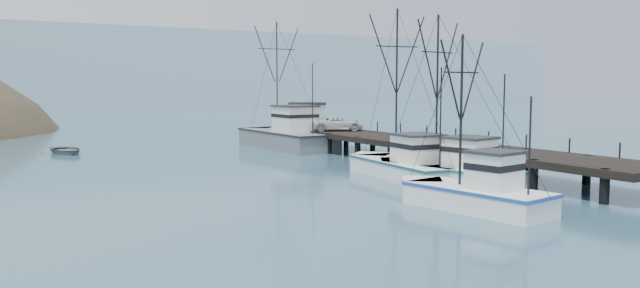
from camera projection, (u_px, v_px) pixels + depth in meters
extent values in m
plane|color=#2F566A|center=(399.00, 212.00, 32.89)|extent=(400.00, 400.00, 0.00)
cube|color=black|center=(415.00, 143.00, 53.51)|extent=(6.00, 44.00, 0.50)
cylinder|color=black|center=(605.00, 186.00, 35.09)|extent=(0.56, 0.56, 2.00)
cylinder|color=black|center=(534.00, 175.00, 39.39)|extent=(0.56, 0.56, 2.00)
cylinder|color=black|center=(587.00, 170.00, 42.01)|extent=(0.56, 0.56, 2.00)
cylinder|color=black|center=(477.00, 166.00, 43.68)|extent=(0.56, 0.56, 2.00)
cylinder|color=black|center=(528.00, 162.00, 46.30)|extent=(0.56, 0.56, 2.00)
cylinder|color=black|center=(430.00, 159.00, 47.98)|extent=(0.56, 0.56, 2.00)
cylinder|color=black|center=(479.00, 155.00, 50.60)|extent=(0.56, 0.56, 2.00)
cylinder|color=black|center=(391.00, 153.00, 52.27)|extent=(0.56, 0.56, 2.00)
cylinder|color=black|center=(438.00, 150.00, 54.89)|extent=(0.56, 0.56, 2.00)
cylinder|color=black|center=(358.00, 148.00, 56.57)|extent=(0.56, 0.56, 2.00)
cylinder|color=black|center=(403.00, 145.00, 59.18)|extent=(0.56, 0.56, 2.00)
cylinder|color=black|center=(329.00, 143.00, 60.86)|extent=(0.56, 0.56, 2.00)
cylinder|color=black|center=(373.00, 141.00, 63.48)|extent=(0.56, 0.56, 2.00)
cylinder|color=black|center=(304.00, 140.00, 65.16)|extent=(0.56, 0.56, 2.00)
cylinder|color=black|center=(346.00, 137.00, 67.77)|extent=(0.56, 0.56, 2.00)
cylinder|color=black|center=(283.00, 136.00, 69.45)|extent=(0.56, 0.56, 2.00)
cylinder|color=black|center=(323.00, 134.00, 72.07)|extent=(0.56, 0.56, 2.00)
cube|color=#9EB2C6|center=(73.00, 108.00, 183.94)|extent=(360.00, 40.00, 26.00)
cube|color=white|center=(453.00, 177.00, 42.33)|extent=(5.67, 10.23, 1.60)
cube|color=white|center=(399.00, 170.00, 45.90)|extent=(3.70, 3.70, 1.60)
cube|color=#1A685F|center=(453.00, 167.00, 42.27)|extent=(5.80, 10.49, 0.18)
cube|color=silver|center=(469.00, 153.00, 41.25)|extent=(3.14, 3.21, 1.90)
cube|color=#26262B|center=(470.00, 138.00, 41.16)|extent=(3.42, 3.50, 0.16)
cylinder|color=black|center=(437.00, 90.00, 42.87)|extent=(0.14, 0.14, 10.24)
cylinder|color=black|center=(503.00, 123.00, 39.23)|extent=(0.10, 0.10, 6.14)
cube|color=white|center=(477.00, 202.00, 33.40)|extent=(4.35, 8.27, 1.60)
cube|color=white|center=(422.00, 192.00, 36.43)|extent=(3.14, 3.14, 1.60)
cube|color=#22429C|center=(478.00, 189.00, 33.33)|extent=(4.45, 8.48, 0.18)
cube|color=silver|center=(494.00, 172.00, 32.45)|extent=(2.54, 2.54, 1.90)
cube|color=#26262B|center=(495.00, 152.00, 32.36)|extent=(2.76, 2.77, 0.16)
cylinder|color=black|center=(461.00, 110.00, 33.87)|extent=(0.14, 0.14, 8.17)
cylinder|color=black|center=(530.00, 146.00, 30.76)|extent=(0.10, 0.10, 4.90)
cube|color=white|center=(407.00, 172.00, 45.04)|extent=(4.97, 10.64, 1.60)
cube|color=white|center=(372.00, 163.00, 49.70)|extent=(3.95, 3.95, 1.60)
cube|color=#174E5C|center=(407.00, 162.00, 44.97)|extent=(5.07, 10.91, 0.18)
cube|color=silver|center=(418.00, 149.00, 43.68)|extent=(3.05, 3.17, 1.90)
cube|color=#26262B|center=(418.00, 135.00, 43.58)|extent=(3.31, 3.45, 0.16)
cylinder|color=black|center=(397.00, 84.00, 45.88)|extent=(0.14, 0.14, 11.00)
cylinder|color=black|center=(441.00, 118.00, 41.07)|extent=(0.10, 0.10, 6.60)
cube|color=slate|center=(287.00, 141.00, 66.20)|extent=(5.10, 14.06, 2.20)
cube|color=slate|center=(258.00, 136.00, 72.13)|extent=(4.85, 4.85, 2.20)
cube|color=black|center=(287.00, 132.00, 66.10)|extent=(5.21, 14.42, 0.18)
cube|color=silver|center=(295.00, 119.00, 64.45)|extent=(3.46, 4.00, 2.60)
cube|color=#26262B|center=(295.00, 106.00, 64.32)|extent=(3.76, 4.37, 0.16)
cylinder|color=black|center=(277.00, 76.00, 67.37)|extent=(0.14, 0.14, 11.59)
cylinder|color=black|center=(313.00, 99.00, 61.20)|extent=(0.10, 0.10, 6.95)
cube|color=silver|center=(307.00, 116.00, 68.53)|extent=(2.80, 3.00, 2.50)
cube|color=#26262B|center=(307.00, 104.00, 68.40)|extent=(3.00, 3.20, 0.30)
imported|color=silver|center=(338.00, 124.00, 63.94)|extent=(5.89, 4.37, 1.49)
imported|color=slate|center=(66.00, 154.00, 60.81)|extent=(4.65, 5.83, 1.08)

